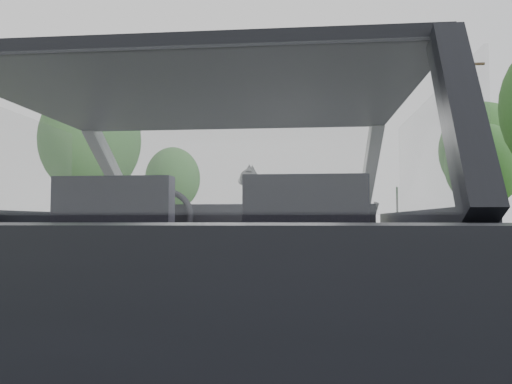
% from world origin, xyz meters
% --- Properties ---
extents(subject_car, '(1.80, 4.00, 1.45)m').
position_xyz_m(subject_car, '(0.00, 0.00, 0.72)').
color(subject_car, black).
rests_on(subject_car, ground).
extents(dashboard, '(1.58, 0.45, 0.30)m').
position_xyz_m(dashboard, '(0.00, 0.62, 0.85)').
color(dashboard, black).
rests_on(dashboard, subject_car).
extents(driver_seat, '(0.50, 0.72, 0.42)m').
position_xyz_m(driver_seat, '(-0.40, -0.29, 0.88)').
color(driver_seat, black).
rests_on(driver_seat, subject_car).
extents(passenger_seat, '(0.50, 0.72, 0.42)m').
position_xyz_m(passenger_seat, '(0.40, -0.29, 0.88)').
color(passenger_seat, black).
rests_on(passenger_seat, subject_car).
extents(steering_wheel, '(0.36, 0.36, 0.04)m').
position_xyz_m(steering_wheel, '(-0.40, 0.33, 0.92)').
color(steering_wheel, black).
rests_on(steering_wheel, dashboard).
extents(cat, '(0.60, 0.30, 0.26)m').
position_xyz_m(cat, '(0.30, 0.65, 1.08)').
color(cat, gray).
rests_on(cat, dashboard).
extents(guardrail, '(0.05, 90.00, 0.32)m').
position_xyz_m(guardrail, '(4.30, 10.00, 0.58)').
color(guardrail, '#9498A2').
rests_on(guardrail, ground).
extents(other_car, '(2.21, 5.00, 1.61)m').
position_xyz_m(other_car, '(-0.22, 19.55, 0.81)').
color(other_car, '#9FA3A9').
rests_on(other_car, ground).
extents(highway_sign, '(0.31, 1.08, 2.69)m').
position_xyz_m(highway_sign, '(5.31, 24.58, 1.35)').
color(highway_sign, '#164B1E').
rests_on(highway_sign, ground).
extents(utility_pole, '(0.32, 0.32, 8.70)m').
position_xyz_m(utility_pole, '(7.49, 20.05, 4.35)').
color(utility_pole, '#463522').
rests_on(utility_pole, ground).
extents(tree_2, '(4.31, 4.31, 6.10)m').
position_xyz_m(tree_2, '(10.20, 25.95, 3.05)').
color(tree_2, '#2B5923').
rests_on(tree_2, ground).
extents(tree_3, '(6.51, 6.51, 9.76)m').
position_xyz_m(tree_3, '(14.08, 37.11, 4.88)').
color(tree_3, '#2B5923').
rests_on(tree_3, ground).
extents(tree_5, '(6.53, 6.53, 7.94)m').
position_xyz_m(tree_5, '(-10.82, 22.73, 3.97)').
color(tree_5, '#2B5923').
rests_on(tree_5, ground).
extents(tree_6, '(5.52, 5.52, 6.50)m').
position_xyz_m(tree_6, '(-9.87, 35.77, 3.25)').
color(tree_6, '#2B5923').
rests_on(tree_6, ground).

